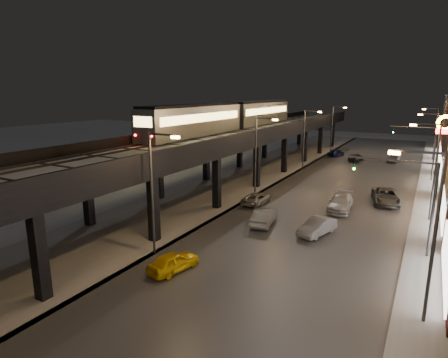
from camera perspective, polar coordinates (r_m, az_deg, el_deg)
The scene contains 27 objects.
road_surface at distance 44.51m, azimuth 16.56°, elevation -2.62°, with size 17.00×120.00×0.06m, color #46474D.
sidewalk_right at distance 43.64m, azimuth 29.48°, elevation -4.07°, with size 4.00×120.00×0.14m, color #9FA1A8.
under_viaduct_pavement at distance 48.99m, azimuth 1.00°, elevation -0.65°, with size 11.00×120.00×0.06m, color #9FA1A8.
elevated_viaduct at distance 45.23m, azimuth -0.85°, elevation 5.40°, with size 9.00×100.00×6.30m.
viaduct_trackbed at distance 45.24m, azimuth -0.79°, elevation 6.39°, with size 8.40×100.00×0.32m.
viaduct_parapet_streetside at distance 43.24m, azimuth 4.29°, elevation 6.66°, with size 0.30×100.00×1.10m, color black.
viaduct_parapet_far at distance 47.51m, azimuth -5.36°, elevation 7.22°, with size 0.30×100.00×1.10m, color black.
streetlight_left_1 at distance 26.88m, azimuth -10.53°, elevation -1.01°, with size 2.57×0.28×9.00m.
streetlight_right_1 at distance 21.07m, azimuth 28.84°, elevation -6.44°, with size 2.56×0.28×9.00m.
streetlight_left_2 at distance 42.05m, azimuth 5.20°, elevation 4.24°, with size 2.57×0.28×9.00m.
streetlight_right_2 at distance 38.60m, azimuth 29.18°, elevation 1.81°, with size 2.56×0.28×9.00m.
streetlight_left_3 at distance 58.84m, azimuth 12.36°, elevation 6.53°, with size 2.57×0.28×9.00m.
streetlight_right_3 at distance 56.42m, azimuth 29.31°, elevation 4.88°, with size 2.56×0.28×9.00m.
streetlight_left_4 at distance 76.18m, azimuth 16.33°, elevation 7.75°, with size 2.57×0.28×9.00m.
streetlight_right_4 at distance 74.33m, azimuth 29.38°, elevation 6.48°, with size 2.56×0.28×9.00m.
traffic_light_rig_a at distance 29.93m, azimuth 27.21°, elevation -2.28°, with size 6.10×0.34×7.00m.
traffic_light_rig_b at distance 59.48m, azimuth 28.39°, elevation 4.61°, with size 6.10×0.34×7.00m.
subway_train at distance 53.35m, azimuth 1.24°, elevation 9.64°, with size 3.08×37.69×3.68m.
car_taxi at distance 25.70m, azimuth -7.70°, elevation -12.47°, with size 1.52×3.79×1.29m, color #E9BB0A.
car_near_white at distance 33.97m, azimuth 6.12°, elevation -5.77°, with size 1.57×4.49×1.48m, color gray.
car_mid_silver at distance 39.99m, azimuth 4.98°, elevation -3.01°, with size 2.05×4.44×1.24m, color gray.
car_mid_dark at distance 68.50m, azimuth 19.46°, elevation 3.07°, with size 1.71×4.21×1.22m, color black.
car_far_white at distance 72.39m, azimuth 16.67°, elevation 3.82°, with size 1.58×3.93×1.34m, color #0F1646.
car_onc_silver at distance 32.43m, azimuth 14.00°, elevation -7.14°, with size 1.45×4.15×1.37m, color gray.
car_onc_dark at distance 43.52m, azimuth 23.40°, elevation -2.52°, with size 2.56×5.56×1.54m, color #4D4E4F.
car_onc_white at distance 39.54m, azimuth 17.32°, elevation -3.54°, with size 2.13×5.25×1.52m, color silver.
car_onc_red at distance 69.85m, azimuth 24.51°, elevation 2.88°, with size 1.62×4.02×1.37m, color #565960.
Camera 1 is at (16.27, -7.05, 11.71)m, focal length 30.00 mm.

